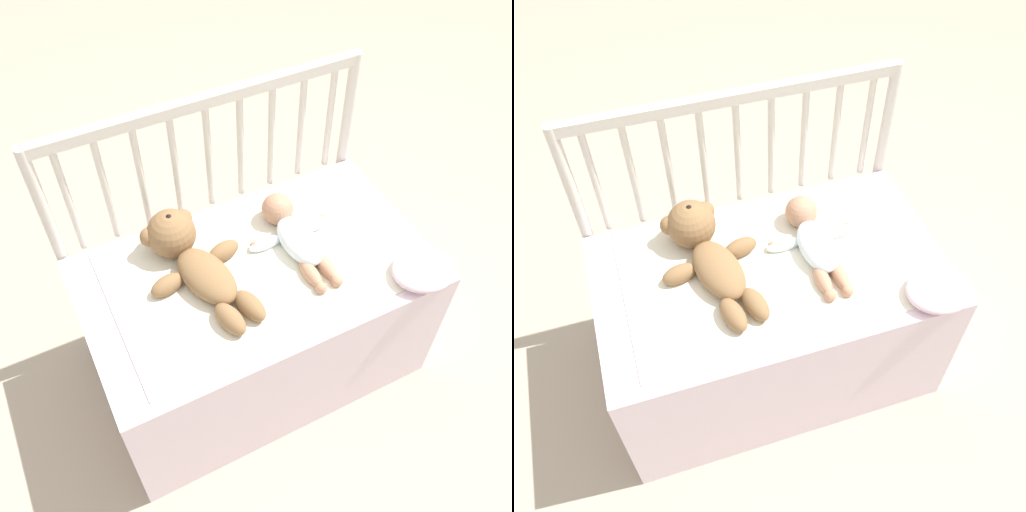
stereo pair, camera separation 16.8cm
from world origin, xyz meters
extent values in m
plane|color=tan|center=(0.00, 0.00, 0.00)|extent=(12.00, 12.00, 0.00)
cube|color=silver|center=(0.00, 0.00, 0.27)|extent=(1.06, 0.61, 0.54)
cylinder|color=beige|center=(-0.51, 0.33, 0.48)|extent=(0.04, 0.04, 0.95)
cylinder|color=beige|center=(0.51, 0.33, 0.48)|extent=(0.04, 0.04, 0.95)
cube|color=beige|center=(0.00, 0.33, 0.93)|extent=(1.03, 0.03, 0.04)
cylinder|color=beige|center=(-0.44, 0.33, 0.72)|extent=(0.02, 0.02, 0.38)
cylinder|color=beige|center=(-0.33, 0.33, 0.72)|extent=(0.02, 0.02, 0.38)
cylinder|color=beige|center=(-0.22, 0.33, 0.72)|extent=(0.02, 0.02, 0.38)
cylinder|color=beige|center=(-0.11, 0.33, 0.72)|extent=(0.02, 0.02, 0.38)
cylinder|color=beige|center=(0.00, 0.33, 0.72)|extent=(0.02, 0.02, 0.38)
cylinder|color=beige|center=(0.11, 0.33, 0.72)|extent=(0.02, 0.02, 0.38)
cylinder|color=beige|center=(0.22, 0.33, 0.72)|extent=(0.02, 0.02, 0.38)
cylinder|color=beige|center=(0.33, 0.33, 0.72)|extent=(0.02, 0.02, 0.38)
cylinder|color=beige|center=(0.44, 0.33, 0.72)|extent=(0.02, 0.02, 0.38)
cube|color=silver|center=(-0.02, 0.01, 0.54)|extent=(0.85, 0.56, 0.01)
ellipsoid|color=olive|center=(-0.16, 0.02, 0.58)|extent=(0.18, 0.26, 0.08)
sphere|color=olive|center=(-0.19, 0.19, 0.61)|extent=(0.15, 0.15, 0.15)
sphere|color=beige|center=(-0.19, 0.19, 0.65)|extent=(0.06, 0.06, 0.06)
sphere|color=black|center=(-0.19, 0.19, 0.68)|extent=(0.02, 0.02, 0.02)
sphere|color=olive|center=(-0.26, 0.20, 0.61)|extent=(0.06, 0.06, 0.06)
sphere|color=olive|center=(-0.14, 0.23, 0.61)|extent=(0.06, 0.06, 0.06)
ellipsoid|color=olive|center=(-0.27, 0.05, 0.56)|extent=(0.12, 0.08, 0.06)
ellipsoid|color=olive|center=(-0.07, 0.09, 0.56)|extent=(0.12, 0.08, 0.06)
ellipsoid|color=olive|center=(-0.16, -0.14, 0.57)|extent=(0.09, 0.13, 0.06)
ellipsoid|color=olive|center=(-0.09, -0.13, 0.57)|extent=(0.09, 0.13, 0.06)
ellipsoid|color=white|center=(0.15, 0.02, 0.57)|extent=(0.11, 0.21, 0.08)
sphere|color=tan|center=(0.15, 0.16, 0.59)|extent=(0.10, 0.10, 0.10)
ellipsoid|color=white|center=(0.07, 0.07, 0.55)|extent=(0.12, 0.04, 0.04)
ellipsoid|color=white|center=(0.24, 0.07, 0.55)|extent=(0.12, 0.04, 0.04)
sphere|color=tan|center=(0.03, 0.07, 0.55)|extent=(0.03, 0.03, 0.03)
sphere|color=tan|center=(0.28, 0.07, 0.55)|extent=(0.03, 0.03, 0.03)
ellipsoid|color=tan|center=(0.13, -0.10, 0.56)|extent=(0.04, 0.12, 0.04)
ellipsoid|color=tan|center=(0.18, -0.10, 0.56)|extent=(0.04, 0.12, 0.04)
sphere|color=tan|center=(0.13, -0.16, 0.55)|extent=(0.04, 0.04, 0.04)
sphere|color=tan|center=(0.18, -0.16, 0.55)|extent=(0.04, 0.04, 0.04)
ellipsoid|color=silver|center=(0.43, -0.24, 0.57)|extent=(0.20, 0.17, 0.06)
camera|label=1|loc=(-0.49, -0.97, 1.88)|focal=40.00mm
camera|label=2|loc=(-0.34, -1.03, 1.88)|focal=40.00mm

